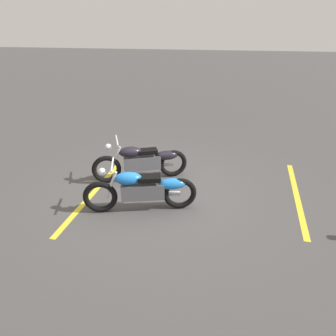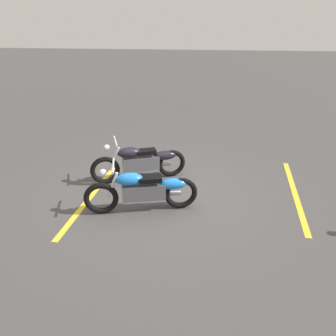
% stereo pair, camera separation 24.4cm
% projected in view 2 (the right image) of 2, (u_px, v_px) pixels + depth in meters
% --- Properties ---
extents(ground_plane, '(60.00, 60.00, 0.00)m').
position_uv_depth(ground_plane, '(158.00, 194.00, 7.10)').
color(ground_plane, '#474444').
extents(motorcycle_bright_foreground, '(2.20, 0.78, 1.04)m').
position_uv_depth(motorcycle_bright_foreground, '(144.00, 190.00, 6.35)').
color(motorcycle_bright_foreground, black).
rests_on(motorcycle_bright_foreground, ground).
extents(motorcycle_dark_foreground, '(2.13, 0.92, 1.04)m').
position_uv_depth(motorcycle_dark_foreground, '(141.00, 162.00, 7.55)').
color(motorcycle_dark_foreground, black).
rests_on(motorcycle_dark_foreground, ground).
extents(parking_stripe_near, '(0.42, 3.20, 0.01)m').
position_uv_depth(parking_stripe_near, '(91.00, 196.00, 7.05)').
color(parking_stripe_near, yellow).
rests_on(parking_stripe_near, ground).
extents(parking_stripe_mid, '(0.42, 3.20, 0.01)m').
position_uv_depth(parking_stripe_mid, '(295.00, 193.00, 7.14)').
color(parking_stripe_mid, yellow).
rests_on(parking_stripe_mid, ground).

